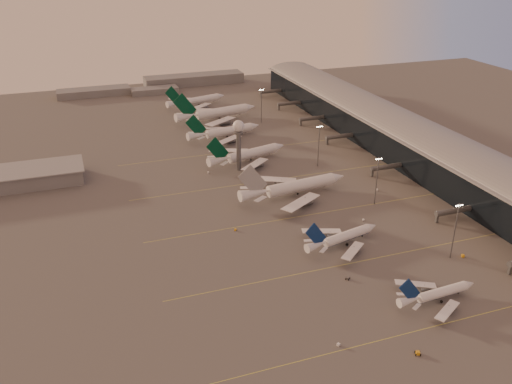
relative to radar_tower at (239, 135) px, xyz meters
name	(u,v)px	position (x,y,z in m)	size (l,w,h in m)	color
ground	(324,285)	(-5.00, -120.00, -20.95)	(700.00, 700.00, 0.00)	#585555
taxiway_markings	(328,211)	(25.00, -64.00, -20.94)	(180.00, 185.25, 0.02)	#D6D14B
terminal	(404,138)	(102.88, -9.91, -10.43)	(57.00, 362.00, 23.04)	black
hangar	(4,179)	(-125.00, 20.00, -16.63)	(82.00, 27.00, 8.50)	slate
radar_tower	(239,135)	(0.00, 0.00, 0.00)	(6.40, 6.40, 31.10)	#56585D
mast_a	(455,228)	(53.00, -120.00, -7.21)	(3.60, 0.56, 25.00)	#56585D
mast_b	(377,179)	(50.00, -65.00, -7.21)	(3.60, 0.56, 25.00)	#56585D
mast_c	(319,144)	(45.00, -10.00, -7.21)	(3.60, 0.56, 25.00)	#56585D
mast_d	(261,104)	(43.00, 80.00, -7.21)	(3.60, 0.56, 25.00)	#56585D
distant_horizon	(165,84)	(-2.38, 205.14, -17.06)	(165.00, 37.50, 9.00)	slate
narrowbody_near	(437,295)	(28.82, -143.21, -18.22)	(34.50, 27.49, 13.47)	white
narrowbody_mid	(342,239)	(15.54, -95.70, -17.80)	(39.24, 30.96, 15.57)	white
widebody_white	(294,189)	(15.93, -42.66, -17.18)	(61.75, 49.22, 21.75)	white
greentail_a	(248,156)	(9.01, 10.65, -17.45)	(53.31, 42.48, 19.82)	white
greentail_b	(225,133)	(8.23, 56.16, -17.49)	(53.50, 42.83, 19.60)	white
greentail_c	(217,115)	(14.37, 96.54, -16.75)	(64.91, 51.95, 23.79)	white
greentail_d	(197,102)	(9.62, 138.20, -17.53)	(51.80, 41.24, 19.34)	white
gsv_truck_a	(339,343)	(-15.52, -152.63, -19.92)	(5.25, 3.80, 2.01)	white
gsv_tug_near	(418,353)	(5.92, -164.89, -20.37)	(3.76, 4.58, 1.13)	gold
gsv_catering_a	(464,252)	(58.45, -121.47, -18.69)	(5.91, 3.60, 4.52)	gold
gsv_tug_mid	(348,278)	(5.30, -119.92, -20.45)	(3.76, 3.87, 0.97)	#585A5D
gsv_truck_b	(364,219)	(36.03, -79.17, -19.99)	(4.84, 2.27, 1.88)	white
gsv_truck_c	(236,228)	(-23.57, -67.77, -19.97)	(4.57, 4.54, 1.91)	gold
gsv_catering_b	(378,187)	(59.61, -51.93, -18.82)	(5.48, 3.10, 4.26)	white
gsv_tug_far	(278,184)	(13.29, -27.55, -20.39)	(3.42, 4.37, 1.09)	white
gsv_truck_d	(208,171)	(-18.05, 1.30, -19.88)	(2.14, 5.25, 2.09)	white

